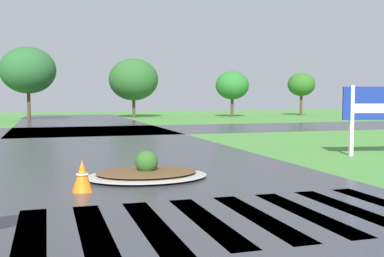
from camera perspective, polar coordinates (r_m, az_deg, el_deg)
asphalt_roadway at (r=13.33m, az=-6.37°, el=-4.78°), size 9.10×80.00×0.01m
asphalt_cross_road at (r=28.15m, az=-12.08°, el=-0.27°), size 90.00×8.19×0.01m
crosswalk_stripes at (r=7.80m, az=1.78°, el=-11.02°), size 7.65×3.23×0.01m
estate_billboard at (r=17.25m, az=22.09°, el=2.40°), size 2.83×0.67×2.38m
median_island at (r=11.74m, az=-5.48°, el=-5.34°), size 3.02×2.36×0.68m
traffic_cone at (r=10.27m, az=-13.06°, el=-5.62°), size 0.43×0.43×0.68m
background_treeline at (r=43.69m, az=-11.14°, el=6.07°), size 38.94×7.05×6.12m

